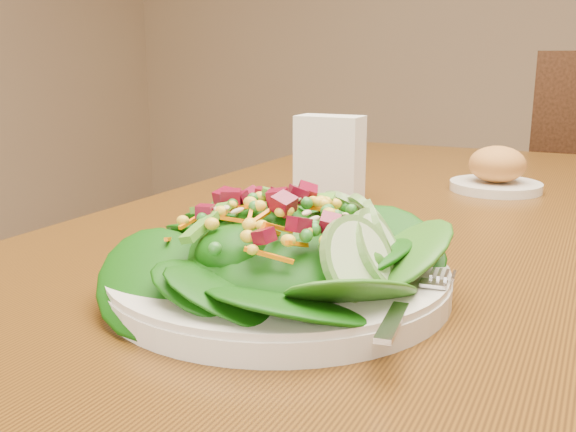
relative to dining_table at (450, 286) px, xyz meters
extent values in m
cube|color=#59340E|center=(0.00, 0.00, 0.08)|extent=(0.90, 1.40, 0.04)
cylinder|color=#3A1C0E|center=(-0.39, 0.64, -0.29)|extent=(0.07, 0.07, 0.71)
cylinder|color=#3A1C0E|center=(-0.01, 1.27, -0.43)|extent=(0.04, 0.04, 0.44)
cylinder|color=#3A1C0E|center=(0.02, 0.88, -0.43)|extent=(0.04, 0.04, 0.44)
cylinder|color=silver|center=(-0.08, -0.37, 0.11)|extent=(0.31, 0.31, 0.02)
ellipsoid|color=black|center=(-0.08, -0.37, 0.14)|extent=(0.21, 0.21, 0.05)
cube|color=silver|center=(0.05, -0.40, 0.13)|extent=(0.05, 0.18, 0.01)
cylinder|color=silver|center=(0.02, 0.20, 0.11)|extent=(0.14, 0.14, 0.01)
ellipsoid|color=#A86D3A|center=(0.02, 0.20, 0.14)|extent=(0.09, 0.09, 0.06)
cube|color=white|center=(-0.19, 0.02, 0.16)|extent=(0.10, 0.06, 0.13)
cube|color=white|center=(-0.19, 0.02, 0.17)|extent=(0.08, 0.05, 0.11)
camera|label=1|loc=(0.17, -0.86, 0.31)|focal=40.00mm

